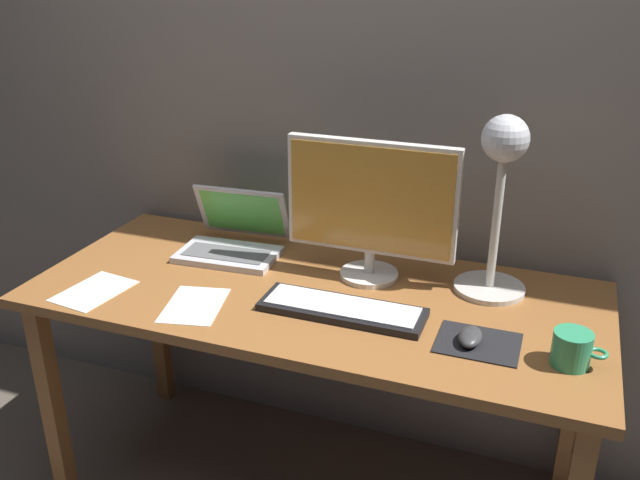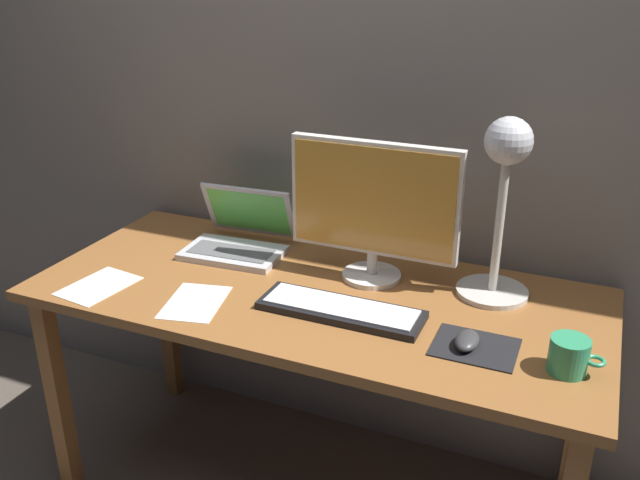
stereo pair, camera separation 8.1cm
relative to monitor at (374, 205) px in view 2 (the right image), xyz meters
The scene contains 11 objects.
back_wall 0.44m from the monitor, 114.36° to the left, with size 4.80×0.06×2.60m, color gray.
desk 0.36m from the monitor, 130.90° to the right, with size 1.60×0.70×0.74m.
monitor is the anchor object (origin of this frame).
keyboard_main 0.32m from the monitor, 91.00° to the right, with size 0.44×0.14×0.03m.
laptop 0.49m from the monitor, behind, with size 0.32×0.28×0.20m.
desk_lamp 0.36m from the monitor, ahead, with size 0.20×0.20×0.50m.
mousepad 0.50m from the monitor, 36.30° to the right, with size 0.20×0.16×0.00m, color black.
mouse 0.48m from the monitor, 38.64° to the right, with size 0.06×0.10×0.03m, color #38383A.
coffee_mug 0.66m from the monitor, 26.14° to the right, with size 0.12×0.09×0.08m.
paper_sheet_near_mouse 0.82m from the monitor, 152.77° to the right, with size 0.15×0.21×0.00m, color white.
paper_sheet_by_keyboard 0.56m from the monitor, 139.53° to the right, with size 0.15×0.21×0.00m, color white.
Camera 2 is at (0.69, -1.57, 1.62)m, focal length 38.22 mm.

